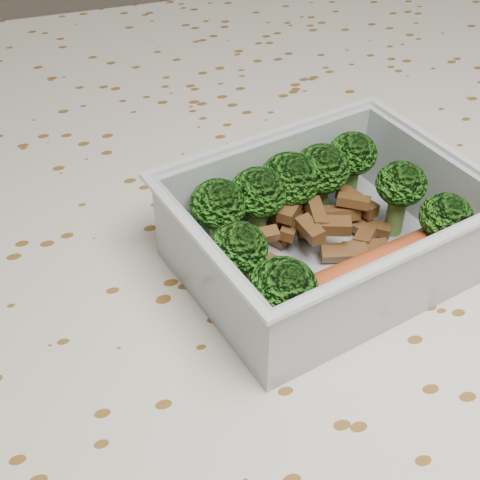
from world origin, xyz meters
name	(u,v)px	position (x,y,z in m)	size (l,w,h in m)	color
dining_table	(245,364)	(0.00, 0.00, 0.67)	(1.40, 0.90, 0.75)	brown
tablecloth	(246,317)	(0.00, 0.00, 0.72)	(1.46, 0.96, 0.19)	silver
lunch_container	(325,240)	(0.05, 0.00, 0.78)	(0.22, 0.19, 0.07)	silver
broccoli_florets	(306,205)	(0.04, 0.01, 0.80)	(0.17, 0.15, 0.06)	#608C3F
meat_pile	(318,228)	(0.05, 0.01, 0.77)	(0.12, 0.07, 0.03)	brown
sausage	(371,272)	(0.07, -0.04, 0.78)	(0.16, 0.05, 0.03)	#C54A22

